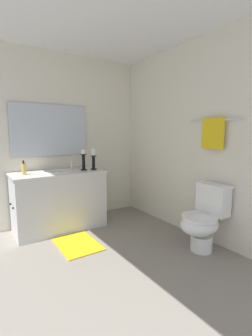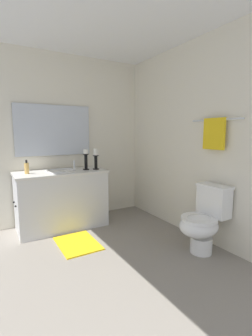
% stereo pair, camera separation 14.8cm
% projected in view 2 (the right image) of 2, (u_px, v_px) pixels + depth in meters
% --- Properties ---
extents(floor, '(2.85, 2.45, 0.02)m').
position_uv_depth(floor, '(110.00, 258.00, 2.57)').
color(floor, gray).
rests_on(floor, ground).
extents(wall_back, '(2.85, 0.04, 2.45)m').
position_uv_depth(wall_back, '(196.00, 141.00, 3.01)').
color(wall_back, silver).
rests_on(wall_back, ground).
extents(wall_left, '(0.04, 2.45, 2.45)m').
position_uv_depth(wall_left, '(67.00, 139.00, 3.61)').
color(wall_left, silver).
rests_on(wall_left, ground).
extents(ceiling, '(2.85, 2.45, 0.02)m').
position_uv_depth(ceiling, '(107.00, 8.00, 2.22)').
color(ceiling, white).
extents(vanity_cabinet, '(0.58, 1.22, 0.80)m').
position_uv_depth(vanity_cabinet, '(62.00, 199.00, 3.36)').
color(vanity_cabinet, silver).
rests_on(vanity_cabinet, ground).
extents(sink_basin, '(0.40, 0.40, 0.24)m').
position_uv_depth(sink_basin, '(61.00, 174.00, 3.30)').
color(sink_basin, white).
rests_on(sink_basin, vanity_cabinet).
extents(mirror, '(0.02, 1.07, 0.72)m').
position_uv_depth(mirror, '(54.00, 130.00, 3.46)').
color(mirror, silver).
extents(candle_holder_tall, '(0.09, 0.09, 0.30)m').
position_uv_depth(candle_holder_tall, '(96.00, 158.00, 3.45)').
color(candle_holder_tall, black).
rests_on(candle_holder_tall, vanity_cabinet).
extents(candle_holder_short, '(0.09, 0.09, 0.29)m').
position_uv_depth(candle_holder_short, '(86.00, 159.00, 3.42)').
color(candle_holder_short, black).
rests_on(candle_holder_short, vanity_cabinet).
extents(soap_bottle, '(0.06, 0.06, 0.18)m').
position_uv_depth(soap_bottle, '(27.00, 168.00, 3.09)').
color(soap_bottle, '#E5B259').
rests_on(soap_bottle, vanity_cabinet).
extents(toilet, '(0.39, 0.54, 0.75)m').
position_uv_depth(toilet, '(203.00, 221.00, 2.64)').
color(toilet, white).
rests_on(toilet, ground).
extents(towel_bar, '(0.68, 0.02, 0.02)m').
position_uv_depth(towel_bar, '(216.00, 120.00, 2.67)').
color(towel_bar, silver).
extents(towel_near_vanity, '(0.28, 0.03, 0.35)m').
position_uv_depth(towel_near_vanity, '(214.00, 134.00, 2.68)').
color(towel_near_vanity, yellow).
rests_on(towel_near_vanity, towel_bar).
extents(bath_mat, '(0.60, 0.44, 0.02)m').
position_uv_depth(bath_mat, '(78.00, 243.00, 2.88)').
color(bath_mat, yellow).
rests_on(bath_mat, ground).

